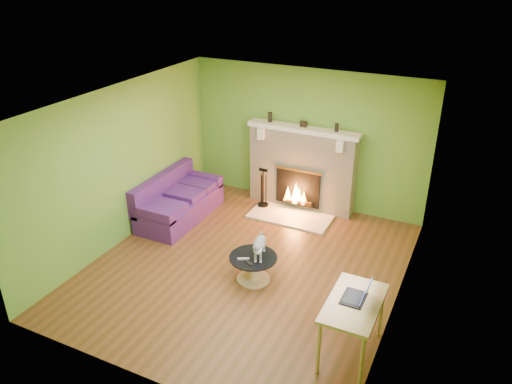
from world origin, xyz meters
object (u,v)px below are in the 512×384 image
coffee_table (253,266)px  sofa (177,202)px  cat (260,245)px  desk (354,308)px

coffee_table → sofa: bearing=151.1°
coffee_table → cat: cat is taller
desk → cat: size_ratio=1.73×
cat → sofa: bearing=137.5°
sofa → coffee_table: size_ratio=2.53×
cat → desk: bearing=-44.2°
coffee_table → cat: (0.08, 0.05, 0.36)m
sofa → coffee_table: (2.10, -1.16, -0.08)m
coffee_table → desk: (1.71, -0.84, 0.44)m
desk → coffee_table: bearing=153.8°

